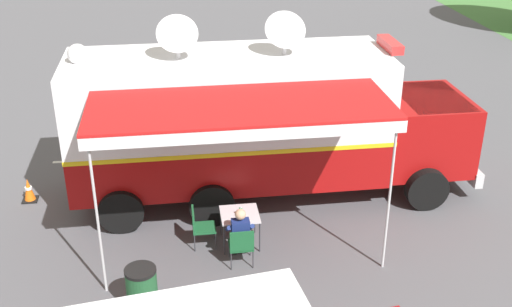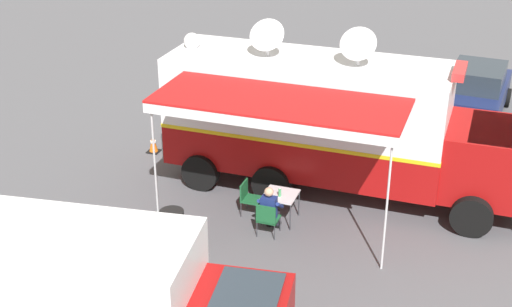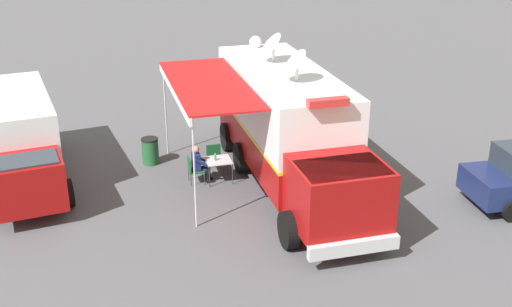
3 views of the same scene
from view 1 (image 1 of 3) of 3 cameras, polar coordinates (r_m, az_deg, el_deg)
name	(u,v)px [view 1 (image 1 of 3)]	position (r m, az deg, el deg)	size (l,w,h in m)	color
ground_plane	(231,195)	(15.36, -2.33, -3.78)	(100.00, 100.00, 0.00)	#515156
lot_stripe	(143,157)	(17.51, -10.25, -0.31)	(0.12, 4.80, 0.01)	silver
command_truck	(261,120)	(14.56, 0.49, 3.05)	(4.86, 9.49, 4.53)	#9E0F0F
folding_table	(240,216)	(13.21, -1.49, -5.70)	(0.80, 0.80, 0.73)	silver
water_bottle	(241,212)	(13.04, -1.39, -5.32)	(0.07, 0.07, 0.22)	#3F9959
folding_chair_at_table	(241,244)	(12.62, -1.34, -8.21)	(0.48, 0.48, 0.87)	#19562D
folding_chair_beside_table	(199,224)	(13.28, -5.17, -6.43)	(0.48, 0.48, 0.87)	#19562D
seated_responder	(240,233)	(12.70, -1.45, -7.22)	(0.66, 0.55, 1.25)	navy
trash_bin	(142,290)	(11.71, -10.31, -12.09)	(0.57, 0.57, 0.91)	#235B33
traffic_cone	(29,190)	(15.94, -19.93, -3.13)	(0.36, 0.36, 0.58)	black
car_behind_truck	(327,70)	(21.64, 6.48, 7.55)	(4.32, 2.25, 1.76)	navy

